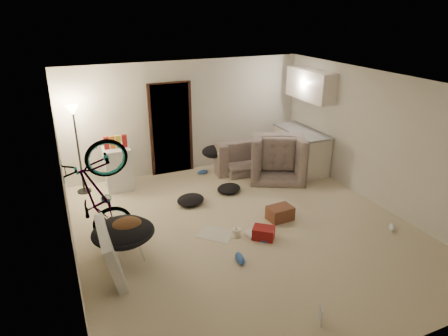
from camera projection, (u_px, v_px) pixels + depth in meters
name	position (u px, v px, depth m)	size (l,w,h in m)	color
floor	(245.00, 229.00, 6.90)	(5.50, 6.00, 0.02)	beige
ceiling	(249.00, 83.00, 5.95)	(5.50, 6.00, 0.02)	white
wall_back	(187.00, 117.00, 8.98)	(5.50, 0.02, 2.50)	silver
wall_front	(386.00, 265.00, 3.87)	(5.50, 0.02, 2.50)	silver
wall_left	(65.00, 191.00, 5.40)	(0.02, 6.00, 2.50)	silver
wall_right	(379.00, 140.00, 7.45)	(0.02, 6.00, 2.50)	silver
doorway	(171.00, 129.00, 8.88)	(0.85, 0.10, 2.04)	black
door_trim	(171.00, 130.00, 8.86)	(0.97, 0.04, 2.10)	#361B13
floor_lamp	(76.00, 131.00, 7.76)	(0.28, 0.28, 1.81)	black
kitchen_counter	(301.00, 150.00, 9.33)	(0.60, 1.50, 0.88)	white
counter_top	(302.00, 131.00, 9.15)	(0.64, 1.54, 0.04)	gray
kitchen_uppers	(311.00, 85.00, 8.80)	(0.38, 1.40, 0.65)	white
sofa	(252.00, 157.00, 9.38)	(1.90, 0.74, 0.56)	#373D36
armchair	(276.00, 159.00, 8.96)	(1.16, 1.02, 0.76)	#373D36
bicycle	(101.00, 218.00, 6.27)	(0.64, 1.84, 0.96)	black
book_asset	(321.00, 327.00, 4.78)	(0.17, 0.23, 0.02)	maroon
mini_fridge	(118.00, 168.00, 8.27)	(0.53, 0.53, 0.89)	white
snack_box_0	(107.00, 144.00, 7.99)	(0.10, 0.07, 0.30)	maroon
snack_box_1	(113.00, 143.00, 8.04)	(0.10, 0.07, 0.30)	orange
snack_box_2	(119.00, 143.00, 8.08)	(0.10, 0.07, 0.30)	gold
snack_box_3	(125.00, 142.00, 8.13)	(0.10, 0.07, 0.30)	maroon
saucer_chair	(124.00, 237.00, 5.92)	(0.92, 0.92, 0.66)	silver
hoodie	(126.00, 226.00, 5.84)	(0.48, 0.40, 0.22)	brown
sofa_drape	(214.00, 152.00, 8.93)	(0.56, 0.46, 0.28)	black
tv_box	(110.00, 252.00, 5.62)	(0.13, 1.09, 0.72)	silver
drink_case_a	(280.00, 213.00, 7.15)	(0.44, 0.31, 0.25)	brown
drink_case_b	(264.00, 233.00, 6.58)	(0.35, 0.26, 0.20)	maroon
juicer	(236.00, 232.00, 6.63)	(0.14, 0.14, 0.20)	white
newspaper	(216.00, 234.00, 6.74)	(0.44, 0.57, 0.01)	silver
book_blue	(261.00, 238.00, 6.60)	(0.20, 0.27, 0.03)	#2F58AC
book_white	(252.00, 233.00, 6.74)	(0.18, 0.24, 0.02)	silver
shoe_0	(203.00, 172.00, 9.11)	(0.26, 0.11, 0.10)	#2F58AC
shoe_2	(240.00, 258.00, 6.00)	(0.30, 0.12, 0.11)	#2F58AC
shoe_4	(392.00, 227.00, 6.85)	(0.25, 0.10, 0.09)	white
clothes_lump_a	(191.00, 200.00, 7.73)	(0.55, 0.47, 0.18)	black
clothes_lump_b	(229.00, 188.00, 8.22)	(0.51, 0.44, 0.15)	black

